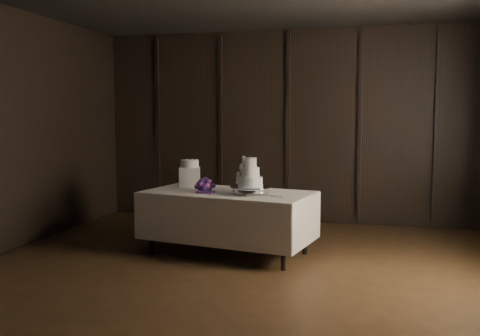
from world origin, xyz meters
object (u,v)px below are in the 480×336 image
(wedding_cake, at_px, (248,175))
(display_table, at_px, (228,220))
(bouquet, at_px, (205,186))
(box_pedestal, at_px, (190,177))
(small_cake, at_px, (190,164))
(cake_stand, at_px, (250,190))

(wedding_cake, bearing_deg, display_table, 153.44)
(wedding_cake, bearing_deg, bouquet, 175.54)
(display_table, relative_size, box_pedestal, 8.23)
(display_table, xyz_separation_m, bouquet, (-0.26, -0.10, 0.41))
(wedding_cake, distance_m, small_cake, 1.01)
(wedding_cake, relative_size, box_pedestal, 1.29)
(wedding_cake, relative_size, small_cake, 1.44)
(box_pedestal, height_order, small_cake, small_cake)
(bouquet, bearing_deg, cake_stand, -3.10)
(bouquet, relative_size, small_cake, 1.78)
(display_table, relative_size, bouquet, 5.13)
(display_table, height_order, box_pedestal, box_pedestal)
(bouquet, bearing_deg, display_table, 20.94)
(cake_stand, relative_size, small_cake, 2.07)
(cake_stand, bearing_deg, display_table, 157.22)
(display_table, bearing_deg, wedding_cake, -16.95)
(small_cake, bearing_deg, display_table, -28.16)
(bouquet, distance_m, small_cake, 0.59)
(wedding_cake, height_order, box_pedestal, wedding_cake)
(bouquet, bearing_deg, box_pedestal, 129.17)
(display_table, height_order, wedding_cake, wedding_cake)
(bouquet, xyz_separation_m, box_pedestal, (-0.34, 0.42, 0.05))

